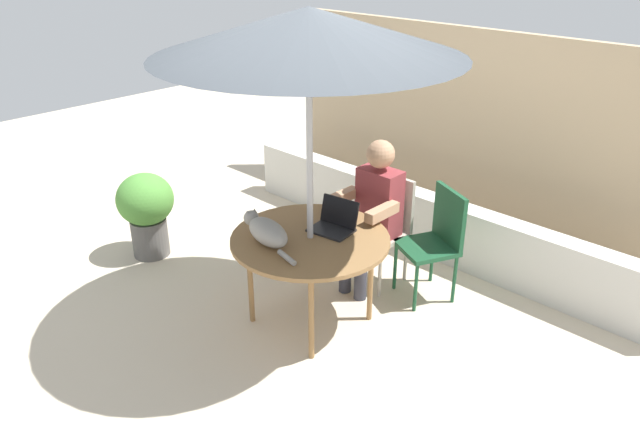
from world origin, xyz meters
The scene contains 11 objects.
ground_plane centered at (0.00, 0.00, 0.00)m, with size 14.00×14.00×0.00m, color beige.
fence_back centered at (0.00, 2.33, 0.94)m, with size 4.64×0.08×1.87m, color tan.
planter_wall_low centered at (0.00, 1.50, 0.27)m, with size 4.17×0.20×0.55m, color beige.
patio_table centered at (0.00, 0.00, 0.65)m, with size 1.13×1.13×0.70m.
patio_umbrella centered at (0.00, 0.00, 2.11)m, with size 1.97×1.97×2.26m.
chair_occupied centered at (0.00, 0.86, 0.53)m, with size 0.40×0.40×0.89m.
chair_empty centered at (0.45, 0.94, 0.53)m, with size 0.53×0.53×0.89m.
person_seated centered at (0.00, 0.71, 0.70)m, with size 0.48×0.48×1.23m.
laptop centered at (0.04, 0.22, 0.77)m, with size 0.33×0.29×0.21m.
cat centered at (-0.17, -0.26, 0.79)m, with size 0.64×0.26×0.17m.
potted_plant_near_fence centered at (-1.75, -0.27, 0.45)m, with size 0.49×0.49×0.77m.
Camera 1 is at (2.63, -2.66, 2.67)m, focal length 33.67 mm.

